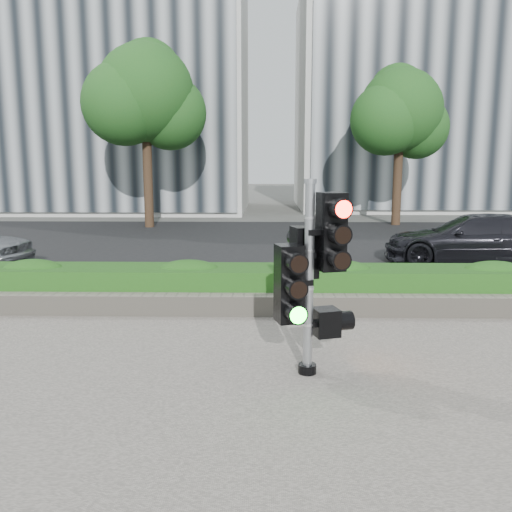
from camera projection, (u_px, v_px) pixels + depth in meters
ground at (252, 356)px, 7.21m from camera, size 120.00×120.00×0.00m
sidewalk at (244, 455)px, 4.74m from camera, size 16.00×11.00×0.03m
road at (261, 244)px, 17.06m from camera, size 60.00×13.00×0.02m
curb at (257, 295)px, 10.30m from camera, size 60.00×0.25×0.12m
stone_wall at (255, 305)px, 9.05m from camera, size 12.00×0.32×0.34m
hedge at (256, 286)px, 9.66m from camera, size 12.00×1.00×0.68m
building_left at (95, 68)px, 28.78m from camera, size 16.00×9.00×15.00m
building_right at (459, 101)px, 30.59m from camera, size 18.00×10.00×12.00m
tree_left at (145, 97)px, 20.79m from camera, size 4.61×4.03×7.34m
tree_right at (400, 114)px, 21.66m from camera, size 4.10×3.58×6.53m
traffic_signal at (310, 268)px, 6.38m from camera, size 0.85×0.72×2.33m
car_dark at (473, 239)px, 13.61m from camera, size 4.58×2.49×1.26m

